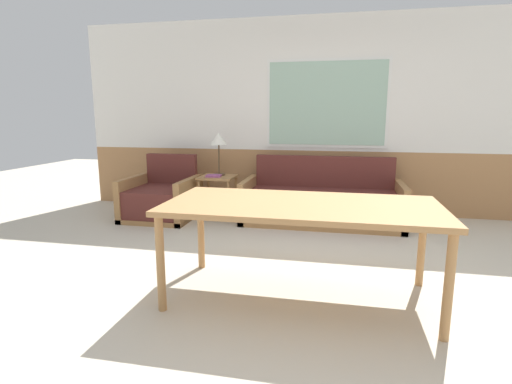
{
  "coord_description": "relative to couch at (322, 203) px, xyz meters",
  "views": [
    {
      "loc": [
        0.2,
        -3.11,
        1.38
      ],
      "look_at": [
        -0.71,
        1.18,
        0.53
      ],
      "focal_mm": 28.0,
      "sensor_mm": 36.0,
      "label": 1
    }
  ],
  "objects": [
    {
      "name": "side_table",
      "position": [
        -1.39,
        -0.04,
        0.21
      ],
      "size": [
        0.46,
        0.46,
        0.57
      ],
      "color": "#9E7042",
      "rests_on": "ground_plane"
    },
    {
      "name": "ground_plane",
      "position": [
        0.01,
        -2.02,
        -0.25
      ],
      "size": [
        16.0,
        16.0,
        0.0
      ],
      "primitive_type": "plane",
      "color": "beige"
    },
    {
      "name": "dining_table",
      "position": [
        -0.06,
        -2.24,
        0.43
      ],
      "size": [
        2.01,
        0.96,
        0.74
      ],
      "color": "#B27F4C",
      "rests_on": "ground_plane"
    },
    {
      "name": "armchair",
      "position": [
        -2.13,
        -0.22,
        0.01
      ],
      "size": [
        0.89,
        0.88,
        0.83
      ],
      "rotation": [
        0.0,
        0.0,
        0.09
      ],
      "color": "#9E7042",
      "rests_on": "ground_plane"
    },
    {
      "name": "couch",
      "position": [
        0.0,
        0.0,
        0.0
      ],
      "size": [
        2.03,
        0.88,
        0.83
      ],
      "color": "#9E7042",
      "rests_on": "ground_plane"
    },
    {
      "name": "table_lamp",
      "position": [
        -1.39,
        0.04,
        0.79
      ],
      "size": [
        0.23,
        0.23,
        0.58
      ],
      "color": "#4C3823",
      "rests_on": "side_table"
    },
    {
      "name": "wall_back",
      "position": [
        0.01,
        0.61,
        1.11
      ],
      "size": [
        7.2,
        0.09,
        2.7
      ],
      "color": "#AD7A4C",
      "rests_on": "ground_plane"
    },
    {
      "name": "book_stack",
      "position": [
        -1.43,
        -0.11,
        0.34
      ],
      "size": [
        0.21,
        0.17,
        0.03
      ],
      "color": "#994C84",
      "rests_on": "side_table"
    }
  ]
}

